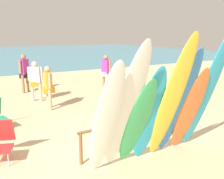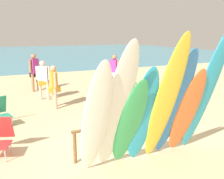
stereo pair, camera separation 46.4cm
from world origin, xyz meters
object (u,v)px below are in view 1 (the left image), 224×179
object	(u,v)px
surfboard_white_0	(106,123)
beachgoer_photographing	(106,70)
surfboard_rack	(138,126)
beachgoer_midbeach	(119,81)
surfboard_orange_6	(189,111)
beachgoer_near_rack	(24,71)
surfboard_blue_5	(179,104)
beach_chair_red	(0,139)
surfboard_teal_3	(149,116)
surfboard_white_1	(126,111)
beachgoer_strolling	(48,85)
surfboard_teal_7	(207,92)
surfboard_green_2	(137,123)
beachgoer_by_water	(35,79)
surfboard_yellow_4	(171,101)

from	to	relation	value
surfboard_white_0	beachgoer_photographing	world-z (taller)	surfboard_white_0
surfboard_rack	beachgoer_midbeach	xyz separation A→B (m)	(1.27, 2.98, 0.40)
surfboard_rack	surfboard_orange_6	size ratio (longest dim) A/B	1.38
beachgoer_near_rack	surfboard_white_0	bearing A→B (deg)	-135.80
surfboard_blue_5	beach_chair_red	xyz separation A→B (m)	(-3.23, 1.74, -0.74)
surfboard_white_0	surfboard_blue_5	xyz separation A→B (m)	(1.72, 0.08, 0.06)
surfboard_teal_3	surfboard_white_1	bearing A→B (deg)	-162.90
surfboard_rack	surfboard_white_1	world-z (taller)	surfboard_white_1
surfboard_blue_5	beachgoer_strolling	size ratio (longest dim) A/B	1.65
surfboard_white_1	beachgoer_midbeach	bearing A→B (deg)	58.98
surfboard_teal_7	beach_chair_red	xyz separation A→B (m)	(-3.93, 1.81, -0.94)
beachgoer_midbeach	beach_chair_red	world-z (taller)	beachgoer_midbeach
surfboard_orange_6	beachgoer_midbeach	bearing A→B (deg)	85.70
surfboard_orange_6	beachgoer_midbeach	world-z (taller)	surfboard_orange_6
surfboard_rack	surfboard_green_2	world-z (taller)	surfboard_green_2
surfboard_white_1	beachgoer_strolling	distance (m)	4.82
beachgoer_strolling	beachgoer_photographing	xyz separation A→B (m)	(3.22, 1.87, 0.07)
beachgoer_near_rack	surfboard_white_1	bearing A→B (deg)	-132.93
surfboard_green_2	beachgoer_photographing	bearing A→B (deg)	63.73
beachgoer_midbeach	beachgoer_strolling	bearing A→B (deg)	80.44
surfboard_blue_5	surfboard_teal_7	xyz separation A→B (m)	(0.70, -0.07, 0.19)
surfboard_white_1	beachgoer_near_rack	xyz separation A→B (m)	(-0.35, 7.87, -0.27)
surfboard_teal_3	beachgoer_midbeach	size ratio (longest dim) A/B	1.31
surfboard_rack	surfboard_teal_3	xyz separation A→B (m)	(-0.22, -0.67, 0.47)
beachgoer_by_water	surfboard_blue_5	bearing A→B (deg)	136.58
surfboard_white_0	surfboard_teal_3	bearing A→B (deg)	9.05
surfboard_blue_5	beachgoer_near_rack	distance (m)	7.97
beachgoer_near_rack	beachgoer_photographing	bearing A→B (deg)	-64.41
surfboard_white_0	beachgoer_midbeach	xyz separation A→B (m)	(2.50, 3.78, -0.16)
surfboard_white_1	surfboard_teal_7	distance (m)	2.03
surfboard_rack	surfboard_teal_3	size ratio (longest dim) A/B	1.32
surfboard_white_1	surfboard_yellow_4	world-z (taller)	surfboard_yellow_4
surfboard_teal_3	surfboard_orange_6	world-z (taller)	surfboard_teal_3
surfboard_blue_5	beachgoer_midbeach	xyz separation A→B (m)	(0.78, 3.70, -0.23)
surfboard_teal_3	beachgoer_near_rack	world-z (taller)	surfboard_teal_3
surfboard_white_1	surfboard_rack	bearing A→B (deg)	42.08
surfboard_white_0	beachgoer_by_water	bearing A→B (deg)	90.57
beachgoer_midbeach	beachgoer_near_rack	bearing A→B (deg)	46.36
beachgoer_by_water	surfboard_green_2	bearing A→B (deg)	127.47
surfboard_orange_6	beachgoer_midbeach	size ratio (longest dim) A/B	1.26
beachgoer_near_rack	beachgoer_strolling	distance (m)	3.08
surfboard_white_1	beachgoer_photographing	world-z (taller)	surfboard_white_1
surfboard_teal_3	beachgoer_strolling	xyz separation A→B (m)	(-0.70, 4.68, -0.15)
surfboard_green_2	beachgoer_photographing	distance (m)	7.12
beachgoer_photographing	surfboard_white_0	bearing A→B (deg)	136.50
surfboard_rack	surfboard_yellow_4	world-z (taller)	surfboard_yellow_4
beachgoer_near_rack	surfboard_green_2	bearing A→B (deg)	-130.45
surfboard_yellow_4	beach_chair_red	world-z (taller)	surfboard_yellow_4
surfboard_orange_6	surfboard_blue_5	bearing A→B (deg)	-171.18
surfboard_teal_7	beachgoer_photographing	xyz separation A→B (m)	(1.10, 6.66, -0.43)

